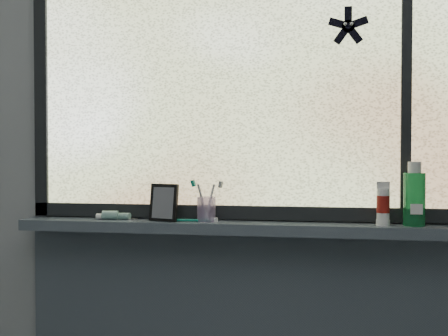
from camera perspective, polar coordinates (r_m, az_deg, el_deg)
name	(u,v)px	position (r m, az deg, el deg)	size (l,w,h in m)	color
wall_back	(238,158)	(1.88, 1.57, 1.10)	(3.00, 0.01, 2.50)	#9EA3A8
windowsill	(235,227)	(1.82, 1.26, -6.80)	(1.62, 0.14, 0.04)	#47525F
window_pane	(237,83)	(1.88, 1.49, 9.68)	(1.50, 0.01, 1.00)	silver
frame_bottom	(237,212)	(1.86, 1.46, -5.07)	(1.60, 0.03, 0.05)	black
frame_left	(42,87)	(2.12, -20.08, 8.65)	(0.05, 0.03, 1.10)	black
frame_mullion	(406,79)	(1.89, 20.08, 9.53)	(0.04, 0.03, 1.00)	black
starfish_sticker	(348,26)	(1.89, 14.00, 15.44)	(0.15, 0.02, 0.15)	black
vanity_mirror	(164,203)	(1.85, -6.89, -3.94)	(0.11, 0.05, 0.14)	black
toothpaste_tube	(115,215)	(1.93, -12.31, -5.29)	(0.19, 0.04, 0.03)	silver
toothbrush_cup	(206,209)	(1.83, -2.02, -4.72)	(0.07, 0.07, 0.09)	#C4A9E0
toothbrush_lying	(186,220)	(1.83, -4.31, -5.89)	(0.22, 0.02, 0.01)	#0D7965
mouthwash_bottle	(414,194)	(1.83, 20.92, -2.76)	(0.07, 0.07, 0.18)	#1B8F46
cream_tube	(383,202)	(1.80, 17.73, -3.74)	(0.04, 0.04, 0.11)	silver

